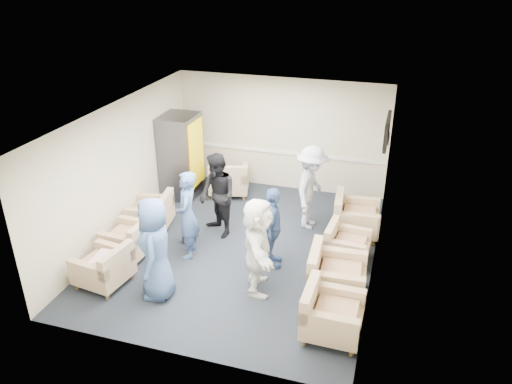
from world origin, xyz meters
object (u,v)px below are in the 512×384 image
(armchair_right_midfar, at_px, (345,246))
(person_mid_left, at_px, (187,215))
(armchair_right_far, at_px, (353,218))
(person_back_right, at_px, (311,188))
(armchair_left_mid, at_px, (131,240))
(armchair_right_midnear, at_px, (333,277))
(armchair_left_far, at_px, (153,214))
(armchair_corner, at_px, (229,180))
(armchair_left_near, at_px, (106,268))
(person_front_left, at_px, (155,249))
(vending_machine, at_px, (181,156))
(person_front_right, at_px, (258,246))
(armchair_right_near, at_px, (329,315))
(person_mid_right, at_px, (272,228))
(person_back_left, at_px, (218,196))

(armchair_right_midfar, height_order, person_mid_left, person_mid_left)
(armchair_right_far, relative_size, person_back_right, 0.54)
(armchair_left_mid, distance_m, armchair_right_midnear, 3.85)
(armchair_left_far, distance_m, armchair_corner, 2.20)
(armchair_right_far, bearing_deg, armchair_right_midfar, 173.65)
(armchair_right_midnear, bearing_deg, armchair_right_far, -4.85)
(armchair_left_near, relative_size, armchair_right_far, 0.95)
(person_front_left, height_order, person_back_right, person_front_left)
(armchair_left_mid, height_order, person_back_right, person_back_right)
(person_back_right, bearing_deg, armchair_right_far, -88.22)
(vending_machine, bearing_deg, armchair_right_far, -9.85)
(armchair_left_mid, xyz_separation_m, person_back_right, (3.01, 2.09, 0.57))
(armchair_left_near, height_order, armchair_left_far, armchair_left_far)
(person_front_right, bearing_deg, vending_machine, 25.27)
(armchair_left_mid, bearing_deg, armchair_right_midnear, 92.29)
(armchair_right_midfar, distance_m, armchair_corner, 3.64)
(person_front_left, bearing_deg, armchair_right_midfar, 107.69)
(armchair_left_mid, relative_size, armchair_corner, 0.79)
(person_front_left, bearing_deg, armchair_right_near, 70.05)
(vending_machine, xyz_separation_m, person_front_left, (1.22, -3.68, -0.08))
(armchair_left_mid, distance_m, vending_machine, 2.83)
(armchair_right_midfar, height_order, person_front_left, person_front_left)
(armchair_left_far, distance_m, person_front_left, 2.39)
(armchair_right_far, height_order, person_mid_left, person_mid_left)
(armchair_right_near, distance_m, person_back_right, 3.35)
(armchair_left_mid, height_order, armchair_right_near, armchair_right_near)
(person_front_left, bearing_deg, person_front_right, 94.76)
(armchair_left_far, height_order, armchair_corner, armchair_corner)
(armchair_left_mid, distance_m, armchair_right_near, 4.08)
(person_front_left, xyz_separation_m, person_back_right, (1.96, 3.03, -0.00))
(person_mid_right, bearing_deg, armchair_right_midfar, -75.81)
(vending_machine, height_order, person_mid_right, vending_machine)
(armchair_left_far, bearing_deg, armchair_right_far, 94.00)
(person_back_left, distance_m, person_back_right, 1.91)
(person_mid_right, bearing_deg, armchair_left_far, 67.68)
(armchair_left_near, bearing_deg, person_mid_left, 151.06)
(armchair_right_far, height_order, armchair_corner, armchair_right_far)
(person_mid_left, bearing_deg, person_back_left, 146.71)
(armchair_right_midfar, height_order, person_mid_right, person_mid_right)
(person_front_left, bearing_deg, person_mid_left, 163.59)
(armchair_right_midfar, bearing_deg, armchair_corner, 60.45)
(person_mid_left, height_order, person_back_left, person_back_left)
(person_front_right, bearing_deg, person_front_left, 94.89)
(armchair_right_near, height_order, person_mid_left, person_mid_left)
(armchair_left_far, relative_size, armchair_right_near, 1.07)
(vending_machine, bearing_deg, person_back_left, -45.78)
(armchair_right_far, bearing_deg, armchair_right_near, 175.67)
(person_front_right, bearing_deg, armchair_right_far, -45.97)
(armchair_right_near, xyz_separation_m, person_front_left, (-2.88, 0.15, 0.55))
(armchair_left_far, distance_m, person_back_right, 3.31)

